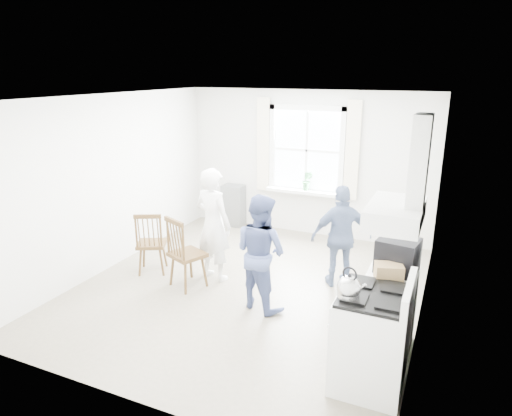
# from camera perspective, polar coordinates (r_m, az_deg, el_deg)

# --- Properties ---
(room_shell) EXTENTS (4.62, 5.12, 2.64)m
(room_shell) POSITION_cam_1_polar(r_m,az_deg,el_deg) (6.00, -0.97, 1.22)
(room_shell) COLOR gray
(room_shell) RESTS_ON ground
(window_assembly) EXTENTS (1.88, 0.24, 1.70)m
(window_assembly) POSITION_cam_1_polar(r_m,az_deg,el_deg) (8.20, 6.27, 6.55)
(window_assembly) COLOR white
(window_assembly) RESTS_ON room_shell
(range_hood) EXTENTS (0.45, 0.76, 0.94)m
(range_hood) POSITION_cam_1_polar(r_m,az_deg,el_deg) (4.04, 17.95, 1.41)
(range_hood) COLOR white
(range_hood) RESTS_ON room_shell
(shelf_unit) EXTENTS (0.40, 0.30, 0.80)m
(shelf_unit) POSITION_cam_1_polar(r_m,az_deg,el_deg) (8.86, -2.83, 0.34)
(shelf_unit) COLOR slate
(shelf_unit) RESTS_ON ground
(gas_stove) EXTENTS (0.68, 0.76, 1.12)m
(gas_stove) POSITION_cam_1_polar(r_m,az_deg,el_deg) (4.62, 14.27, -15.51)
(gas_stove) COLOR white
(gas_stove) RESTS_ON ground
(kettle) EXTENTS (0.22, 0.22, 0.31)m
(kettle) POSITION_cam_1_polar(r_m,az_deg,el_deg) (4.22, 11.52, -9.79)
(kettle) COLOR silver
(kettle) RESTS_ON gas_stove
(low_cabinet) EXTENTS (0.50, 0.55, 0.90)m
(low_cabinet) POSITION_cam_1_polar(r_m,az_deg,el_deg) (5.24, 16.39, -12.03)
(low_cabinet) COLOR white
(low_cabinet) RESTS_ON ground
(stereo_stack) EXTENTS (0.45, 0.42, 0.36)m
(stereo_stack) POSITION_cam_1_polar(r_m,az_deg,el_deg) (4.98, 17.30, -5.66)
(stereo_stack) COLOR black
(stereo_stack) RESTS_ON low_cabinet
(cardboard_box) EXTENTS (0.31, 0.26, 0.17)m
(cardboard_box) POSITION_cam_1_polar(r_m,az_deg,el_deg) (4.78, 16.26, -7.73)
(cardboard_box) COLOR olive
(cardboard_box) RESTS_ON low_cabinet
(windsor_chair_a) EXTENTS (0.54, 0.54, 0.96)m
(windsor_chair_a) POSITION_cam_1_polar(r_m,az_deg,el_deg) (6.83, -13.15, -3.55)
(windsor_chair_a) COLOR #462F16
(windsor_chair_a) RESTS_ON ground
(windsor_chair_b) EXTENTS (0.57, 0.57, 1.04)m
(windsor_chair_b) POSITION_cam_1_polar(r_m,az_deg,el_deg) (6.30, -9.48, -4.68)
(windsor_chair_b) COLOR #462F16
(windsor_chair_b) RESTS_ON ground
(person_left) EXTENTS (0.72, 0.72, 1.64)m
(person_left) POSITION_cam_1_polar(r_m,az_deg,el_deg) (6.49, -5.37, -2.07)
(person_left) COLOR white
(person_left) RESTS_ON ground
(person_mid) EXTENTS (0.93, 0.93, 1.49)m
(person_mid) POSITION_cam_1_polar(r_m,az_deg,el_deg) (5.71, 0.57, -5.51)
(person_mid) COLOR #4A5789
(person_mid) RESTS_ON ground
(person_right) EXTENTS (1.15, 1.15, 1.44)m
(person_right) POSITION_cam_1_polar(r_m,az_deg,el_deg) (6.39, 10.64, -3.53)
(person_right) COLOR navy
(person_right) RESTS_ON ground
(potted_plant) EXTENTS (0.20, 0.20, 0.35)m
(potted_plant) POSITION_cam_1_polar(r_m,az_deg,el_deg) (8.19, 6.41, 3.41)
(potted_plant) COLOR #34753D
(potted_plant) RESTS_ON window_assembly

